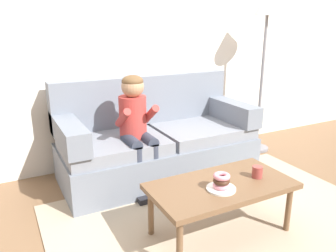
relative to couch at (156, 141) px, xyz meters
name	(u,v)px	position (x,y,z in m)	size (l,w,h in m)	color
ground	(207,208)	(0.09, -0.86, -0.36)	(10.00, 10.00, 0.00)	brown
wall_back	(141,38)	(0.09, 0.54, 1.04)	(8.00, 0.10, 2.80)	silver
area_rug	(224,221)	(0.09, -1.11, -0.35)	(2.70, 1.90, 0.01)	tan
couch	(156,141)	(0.00, 0.00, 0.00)	(1.99, 0.90, 1.02)	slate
coffee_table	(221,189)	(-0.04, -1.21, 0.02)	(1.07, 0.56, 0.42)	brown
person_child	(136,122)	(-0.30, -0.21, 0.31)	(0.34, 0.58, 1.10)	#AD3833
plate	(221,189)	(-0.09, -1.28, 0.07)	(0.21, 0.21, 0.01)	white
donut	(221,185)	(-0.09, -1.28, 0.09)	(0.12, 0.12, 0.04)	pink
donut_second	(221,181)	(-0.09, -1.28, 0.13)	(0.12, 0.12, 0.04)	#422619
donut_third	(222,176)	(-0.09, -1.28, 0.16)	(0.12, 0.12, 0.04)	pink
mug	(257,172)	(0.27, -1.25, 0.11)	(0.08, 0.08, 0.09)	#993D38
toy_controller	(244,187)	(0.59, -0.74, -0.33)	(0.23, 0.09, 0.05)	#339E56
floor_lamp	(266,23)	(1.45, 0.05, 1.20)	(0.32, 0.32, 1.90)	slate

